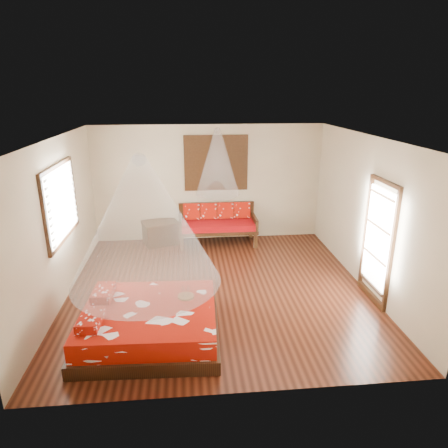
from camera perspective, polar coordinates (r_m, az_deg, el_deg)
The scene contains 10 objects.
room at distance 7.08m, azimuth -0.93°, elevation 0.87°, with size 5.54×5.54×2.84m.
bed at distance 6.25m, azimuth -10.68°, elevation -13.72°, with size 2.11×1.92×0.64m.
daybed at distance 9.63m, azimuth -0.94°, elevation 0.25°, with size 1.85×0.82×0.96m.
storage_chest at distance 9.76m, azimuth -9.04°, elevation -1.22°, with size 0.96×0.83×0.56m.
shutter_panel at distance 9.61m, azimuth -1.14°, elevation 8.70°, with size 1.52×0.06×1.32m.
window_left at distance 7.49m, azimuth -22.23°, elevation 2.85°, with size 0.10×1.74×1.34m.
glazed_door at distance 7.36m, azimuth 21.08°, elevation -2.45°, with size 0.08×1.02×2.16m.
wine_tray at distance 6.31m, azimuth -5.48°, elevation -9.94°, with size 0.25×0.25×0.20m.
mosquito_net_main at distance 5.56m, azimuth -11.48°, elevation 0.34°, with size 2.12×2.12×1.80m, color white.
mosquito_net_daybed at distance 9.13m, azimuth -0.92°, elevation 8.81°, with size 1.01×1.01×1.50m, color white.
Camera 1 is at (-0.53, -6.72, 3.57)m, focal length 32.00 mm.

